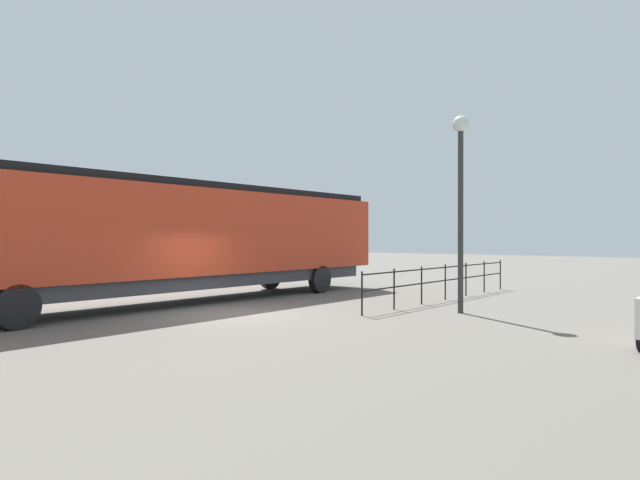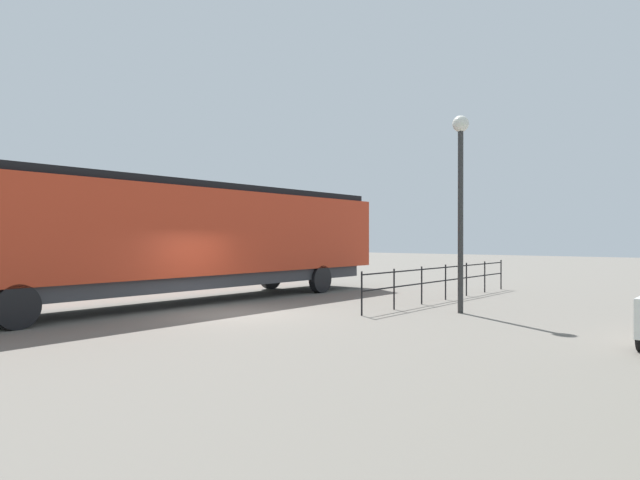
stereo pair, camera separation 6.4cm
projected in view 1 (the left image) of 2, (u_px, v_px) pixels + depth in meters
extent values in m
plane|color=#666059|center=(233.00, 314.00, 16.32)|extent=(120.00, 120.00, 0.00)
cube|color=red|center=(179.00, 232.00, 18.95)|extent=(3.07, 18.27, 2.82)
cube|color=black|center=(323.00, 243.00, 25.03)|extent=(2.94, 2.71, 1.98)
cube|color=black|center=(179.00, 186.00, 18.95)|extent=(2.76, 17.54, 0.24)
cube|color=#38383D|center=(179.00, 281.00, 18.96)|extent=(2.76, 16.81, 0.45)
cylinder|color=black|center=(270.00, 276.00, 24.39)|extent=(0.30, 1.10, 1.10)
cylinder|color=black|center=(320.00, 279.00, 22.66)|extent=(0.30, 1.10, 1.10)
cylinder|color=black|center=(16.00, 307.00, 13.53)|extent=(0.30, 1.10, 1.10)
cylinder|color=#2D2D2D|center=(461.00, 221.00, 16.56)|extent=(0.16, 0.16, 5.42)
sphere|color=silver|center=(461.00, 124.00, 16.55)|extent=(0.48, 0.48, 0.48)
cube|color=black|center=(445.00, 267.00, 20.10)|extent=(0.04, 10.52, 0.04)
cube|color=black|center=(445.00, 280.00, 20.11)|extent=(0.04, 10.52, 0.04)
cylinder|color=black|center=(362.00, 293.00, 16.00)|extent=(0.05, 0.05, 1.26)
cylinder|color=black|center=(394.00, 289.00, 17.37)|extent=(0.05, 0.05, 1.26)
cylinder|color=black|center=(422.00, 285.00, 18.74)|extent=(0.05, 0.05, 1.26)
cylinder|color=black|center=(445.00, 282.00, 20.11)|extent=(0.05, 0.05, 1.26)
cylinder|color=black|center=(466.00, 279.00, 21.48)|extent=(0.05, 0.05, 1.26)
cylinder|color=black|center=(484.00, 277.00, 22.85)|extent=(0.05, 0.05, 1.26)
cylinder|color=black|center=(500.00, 275.00, 24.22)|extent=(0.05, 0.05, 1.26)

